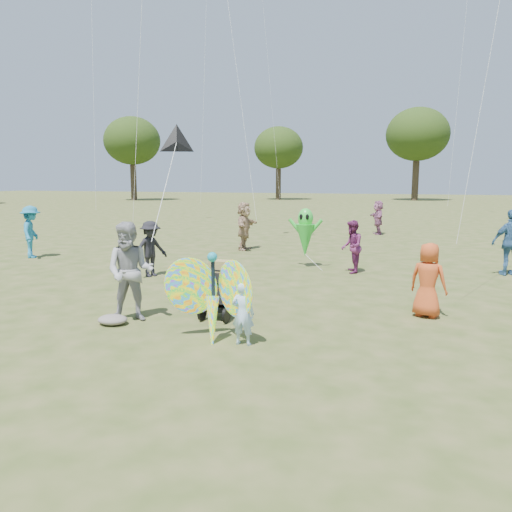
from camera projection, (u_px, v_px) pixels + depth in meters
The scene contains 16 objects.
ground at pixel (239, 334), 8.37m from camera, with size 160.00×160.00×0.00m, color #51592B.
child_girl at pixel (243, 314), 7.77m from camera, with size 0.37×0.24×1.01m, color #ADD5F5.
adult_man at pixel (130, 272), 9.05m from camera, with size 0.88×0.69×1.82m, color #9B999F.
grey_bag at pixel (113, 320), 8.93m from camera, with size 0.54×0.45×0.17m, color slate.
crowd_a at pixel (428, 280), 9.33m from camera, with size 0.69×0.45×1.41m, color #C84B20.
crowd_b at pixel (151, 249), 13.22m from camera, with size 0.96×0.55×1.48m, color black.
crowd_c at pixel (512, 243), 13.34m from camera, with size 1.05×0.44×1.78m, color #34608F.
crowd_d at pixel (244, 226), 18.17m from camera, with size 1.62×0.52×1.75m, color tan.
crowd_e at pixel (352, 247), 13.70m from camera, with size 0.71×0.55×1.46m, color #692355.
crowd_i at pixel (31, 232), 16.33m from camera, with size 1.11×0.64×1.71m, color teal.
crowd_j at pixel (378, 217), 23.28m from camera, with size 1.46×0.47×1.58m, color #9D5A83.
jogging_stroller at pixel (222, 285), 9.38m from camera, with size 0.54×1.06×1.09m.
butterfly_kite at pixel (213, 298), 7.94m from camera, with size 1.74×0.75×1.64m.
delta_kite_rig at pixel (176, 143), 10.65m from camera, with size 0.93×2.32×2.30m.
alien_kite at pixel (305, 235), 14.52m from camera, with size 1.12×0.69×1.74m.
tree_line at pixel (434, 134), 48.38m from camera, with size 91.78×33.60×10.79m.
Camera 1 is at (2.80, -7.57, 2.59)m, focal length 35.00 mm.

